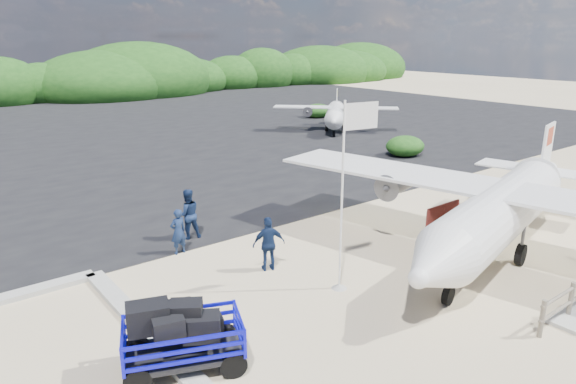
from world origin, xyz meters
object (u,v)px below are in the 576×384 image
Objects in this scene: crew_b at (188,214)px; crew_c at (269,244)px; flagpole at (339,288)px; crew_a at (178,232)px; baggage_cart at (185,369)px; aircraft_large at (198,129)px; signboard at (440,245)px.

crew_b is 1.06× the size of crew_c.
flagpole reaches higher than crew_a.
baggage_cart is at bearing 55.33° from crew_c.
flagpole reaches higher than aircraft_large.
crew_b reaches higher than crew_a.
signboard is 9.10m from crew_a.
aircraft_large is (15.04, 27.16, 0.00)m from baggage_cart.
crew_c is at bearing 113.60° from crew_a.
aircraft_large is (12.27, 21.34, -0.79)m from crew_a.
aircraft_large is at bearing 83.32° from baggage_cart.
baggage_cart is 10.39m from signboard.
aircraft_large reaches higher than crew_c.
crew_b is at bearing 104.80° from flagpole.
crew_a reaches higher than signboard.
flagpole is at bearing -178.42° from signboard.
signboard is at bearing 2.14° from flagpole.
flagpole is 28.23m from aircraft_large.
baggage_cart is at bearing -172.79° from flagpole.
crew_c is (4.41, 2.93, 0.87)m from baggage_cart.
aircraft_large reaches higher than crew_a.
crew_c reaches higher than signboard.
crew_b is at bearing 84.15° from baggage_cart.
crew_b is at bearing 137.63° from signboard.
flagpole is at bearing 132.93° from crew_c.
crew_a is at bearing 60.79° from crew_b.
crew_a is at bearing 146.23° from signboard.
crew_b is (0.89, 1.02, 0.14)m from crew_a.
aircraft_large is (4.69, 26.30, 0.00)m from signboard.
flagpole is 5.79m from crew_a.
signboard is 1.01× the size of crew_b.
signboard is at bearing -177.52° from crew_c.
aircraft_large is at bearing -125.96° from crew_a.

